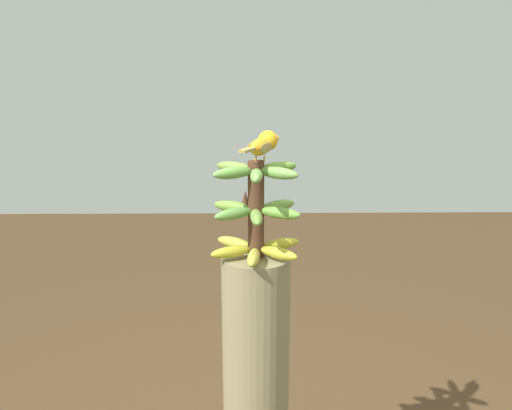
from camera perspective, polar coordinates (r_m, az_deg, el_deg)
The scene contains 3 objects.
banana_tree at distance 2.05m, azimuth 0.00°, elevation -18.70°, with size 0.22×0.22×1.03m, color #847A56.
banana_bunch at distance 1.76m, azimuth -0.03°, elevation -0.46°, with size 0.28×0.30×0.30m.
perched_bird at distance 1.73m, azimuth 0.76°, elevation 5.99°, with size 0.12×0.18×0.09m.
Camera 1 is at (-0.02, -1.69, 1.67)m, focal length 40.95 mm.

